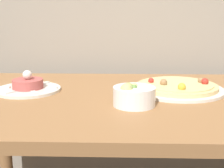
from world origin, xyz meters
The scene contains 4 objects.
dining_table centered at (0.00, 0.40, 0.64)m, with size 1.27×0.80×0.74m.
pizza_plate centered at (0.20, 0.48, 0.76)m, with size 0.35×0.35×0.05m.
tartare_plate centered at (-0.35, 0.46, 0.76)m, with size 0.24×0.24×0.08m.
small_bowl centered at (0.03, 0.29, 0.78)m, with size 0.13×0.13×0.08m.
Camera 1 is at (-0.01, -0.65, 1.03)m, focal length 50.00 mm.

